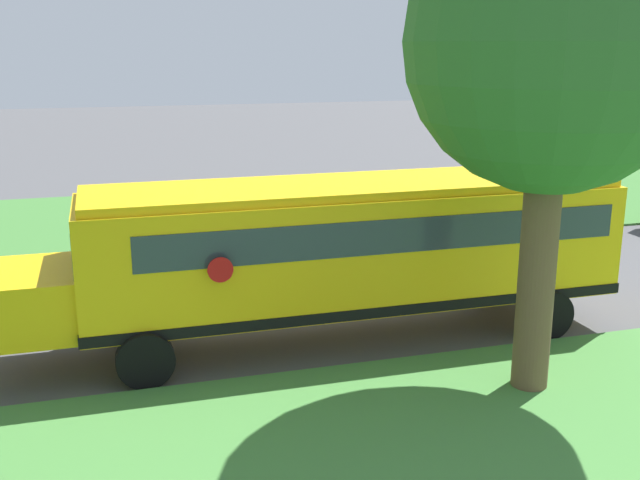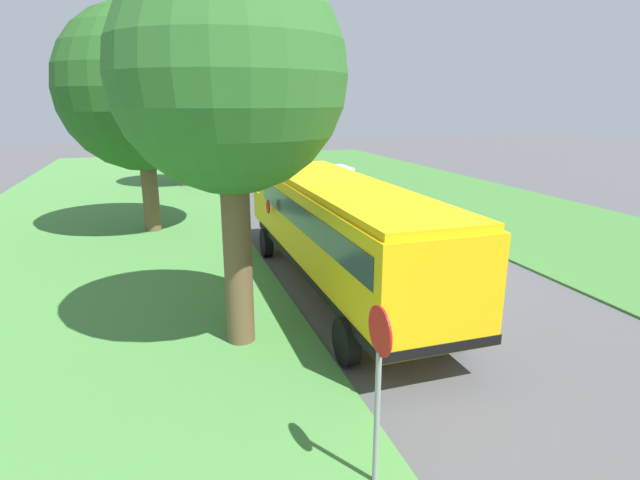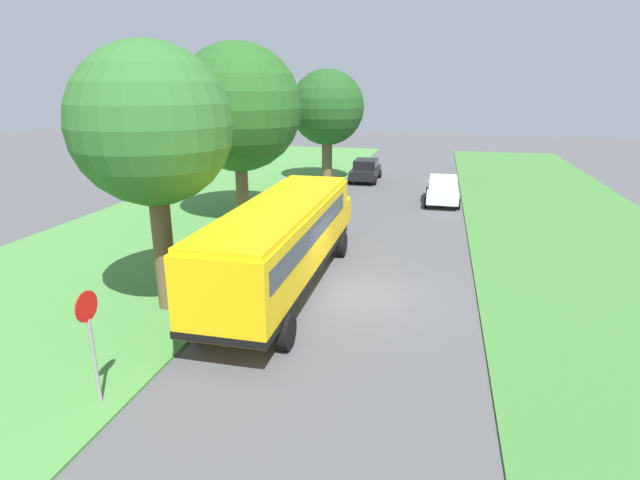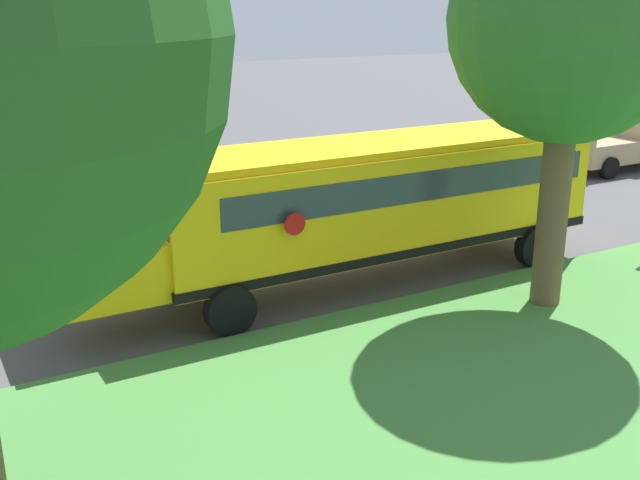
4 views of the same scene
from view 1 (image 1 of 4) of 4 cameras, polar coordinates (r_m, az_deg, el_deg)
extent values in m
plane|color=#4C4C4F|center=(17.50, -1.34, -4.46)|extent=(120.00, 120.00, 0.00)
cube|color=#3D7533|center=(25.97, -6.53, 1.86)|extent=(10.00, 80.00, 0.07)
cube|color=yellow|center=(14.76, 2.67, -0.39)|extent=(2.50, 10.50, 2.20)
cube|color=yellow|center=(14.24, -21.75, -4.32)|extent=(2.20, 1.90, 1.10)
cube|color=yellow|center=(14.50, 2.72, 4.12)|extent=(2.35, 10.29, 0.16)
cube|color=black|center=(15.04, 2.62, -3.99)|extent=(2.54, 10.54, 0.20)
cube|color=#2D3842|center=(14.75, 3.79, 1.43)|extent=(2.53, 9.24, 0.64)
cube|color=#2D3842|center=(13.89, -18.04, -0.09)|extent=(2.25, 0.12, 0.80)
cylinder|color=red|center=(12.71, -7.60, -2.27)|extent=(0.03, 0.44, 0.44)
cylinder|color=black|center=(13.29, -13.16, -8.89)|extent=(0.30, 1.00, 1.00)
cylinder|color=black|center=(15.62, -13.74, -5.33)|extent=(0.30, 1.00, 1.00)
cylinder|color=black|center=(15.69, 16.99, -5.47)|extent=(0.30, 1.00, 1.00)
cylinder|color=black|center=(17.71, 12.60, -2.89)|extent=(0.30, 1.00, 1.00)
cylinder|color=brown|center=(12.86, 16.18, -2.73)|extent=(0.61, 0.61, 4.01)
sphere|color=#2D6628|center=(12.32, 17.44, 14.21)|extent=(4.67, 4.67, 4.67)
sphere|color=#2D6628|center=(12.01, 18.67, 12.64)|extent=(2.76, 2.76, 2.76)
camera|label=2|loc=(19.21, 46.91, 8.72)|focal=28.00mm
camera|label=3|loc=(27.12, 32.02, 14.91)|focal=28.00mm
camera|label=4|loc=(4.57, -106.62, 0.22)|focal=42.00mm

